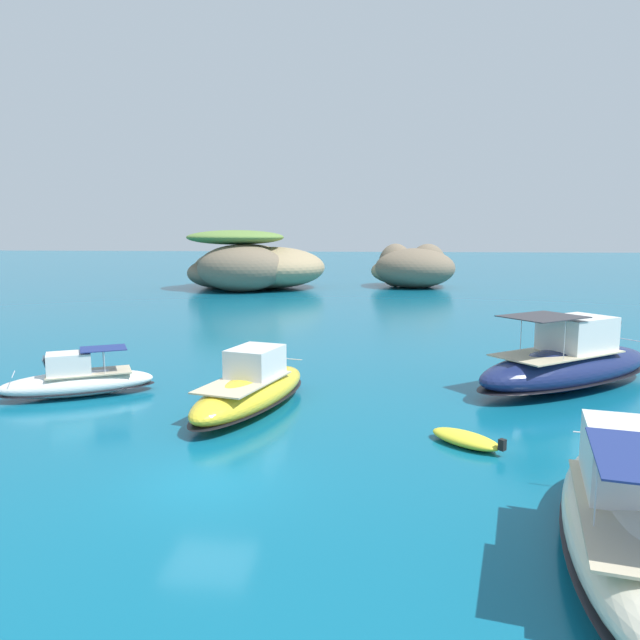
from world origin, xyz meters
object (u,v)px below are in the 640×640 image
at_px(motorboat_yellow, 252,389).
at_px(dinghy_tender, 466,439).
at_px(motorboat_cream, 634,521).
at_px(motorboat_white, 77,381).
at_px(islet_large, 250,265).
at_px(islet_small, 413,269).
at_px(motorboat_navy, 569,364).

bearing_deg(motorboat_yellow, dinghy_tender, -22.53).
distance_m(motorboat_cream, motorboat_white, 22.01).
distance_m(motorboat_cream, dinghy_tender, 7.59).
height_order(islet_large, islet_small, islet_large).
height_order(islet_small, motorboat_white, islet_small).
bearing_deg(motorboat_navy, motorboat_cream, -101.05).
bearing_deg(motorboat_cream, dinghy_tender, 110.39).
bearing_deg(dinghy_tender, motorboat_navy, 55.75).
xyz_separation_m(motorboat_white, motorboat_yellow, (8.02, -1.16, 0.17)).
height_order(motorboat_white, dinghy_tender, motorboat_white).
distance_m(motorboat_cream, motorboat_navy, 15.64).
xyz_separation_m(islet_large, motorboat_cream, (22.52, -62.76, -1.89)).
distance_m(islet_large, motorboat_cream, 66.70).
xyz_separation_m(motorboat_cream, motorboat_navy, (3.00, 15.35, 0.13)).
xyz_separation_m(motorboat_cream, dinghy_tender, (-2.63, 7.08, -0.74)).
relative_size(islet_small, dinghy_tender, 5.03).
xyz_separation_m(motorboat_navy, dinghy_tender, (-5.63, -8.27, -0.87)).
distance_m(motorboat_yellow, dinghy_tender, 8.75).
bearing_deg(motorboat_white, dinghy_tender, -15.64).
bearing_deg(motorboat_navy, islet_small, 95.43).
distance_m(islet_large, islet_small, 21.02).
height_order(motorboat_navy, motorboat_yellow, motorboat_navy).
relative_size(motorboat_navy, motorboat_white, 1.62).
height_order(islet_large, dinghy_tender, islet_large).
bearing_deg(islet_small, motorboat_cream, -88.38).
distance_m(islet_small, motorboat_yellow, 56.97).
bearing_deg(islet_large, motorboat_navy, -61.71).
xyz_separation_m(islet_small, motorboat_navy, (4.88, -51.34, -1.25)).
xyz_separation_m(motorboat_white, dinghy_tender, (16.08, -4.50, -0.43)).
bearing_deg(motorboat_white, islet_large, 94.26).
relative_size(motorboat_cream, motorboat_yellow, 1.16).
relative_size(islet_small, motorboat_yellow, 1.53).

